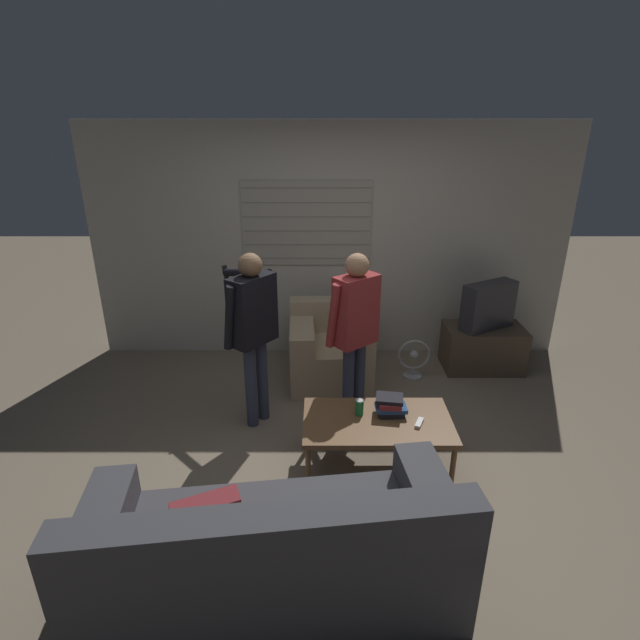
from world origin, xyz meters
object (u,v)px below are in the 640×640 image
at_px(coffee_table, 375,424).
at_px(book_stack, 388,406).
at_px(person_right_standing, 352,322).
at_px(armchair_beige, 328,349).
at_px(soda_can, 357,407).
at_px(couch_blue, 271,557).
at_px(tv, 486,305).
at_px(spare_remote, 417,423).
at_px(person_left_standing, 250,320).
at_px(floor_fan, 412,359).

height_order(coffee_table, book_stack, book_stack).
xyz_separation_m(person_right_standing, book_stack, (0.25, -0.55, -0.47)).
xyz_separation_m(armchair_beige, coffee_table, (0.33, -1.45, 0.07)).
xyz_separation_m(book_stack, soda_can, (-0.24, -0.01, -0.01)).
distance_m(couch_blue, tv, 3.53).
bearing_deg(spare_remote, tv, 84.07).
xyz_separation_m(person_left_standing, soda_can, (0.87, -0.58, -0.49)).
xyz_separation_m(coffee_table, soda_can, (-0.14, 0.08, 0.10)).
distance_m(tv, person_right_standing, 1.84).
bearing_deg(person_right_standing, soda_can, -127.46).
height_order(tv, floor_fan, tv).
bearing_deg(spare_remote, book_stack, 169.23).
relative_size(coffee_table, person_left_standing, 0.72).
distance_m(tv, floor_fan, 0.96).
bearing_deg(coffee_table, tv, 51.77).
height_order(armchair_beige, coffee_table, armchair_beige).
distance_m(coffee_table, book_stack, 0.17).
bearing_deg(person_right_standing, armchair_beige, 63.83).
height_order(person_left_standing, soda_can, person_left_standing).
bearing_deg(soda_can, floor_fan, 64.03).
relative_size(coffee_table, book_stack, 4.55).
xyz_separation_m(coffee_table, person_right_standing, (-0.15, 0.63, 0.58)).
bearing_deg(armchair_beige, couch_blue, 79.67).
height_order(coffee_table, soda_can, soda_can).
height_order(coffee_table, person_right_standing, person_right_standing).
bearing_deg(person_right_standing, coffee_table, -115.53).
bearing_deg(armchair_beige, floor_fan, 179.54).
height_order(couch_blue, armchair_beige, couch_blue).
distance_m(coffee_table, person_right_standing, 0.87).
xyz_separation_m(book_stack, spare_remote, (0.20, -0.14, -0.06)).
relative_size(person_right_standing, spare_remote, 11.67).
bearing_deg(spare_remote, person_left_standing, 175.80).
bearing_deg(person_right_standing, book_stack, -104.03).
distance_m(person_right_standing, book_stack, 0.76).
height_order(book_stack, spare_remote, book_stack).
height_order(book_stack, floor_fan, book_stack).
height_order(armchair_beige, tv, tv).
distance_m(book_stack, spare_remote, 0.25).
bearing_deg(spare_remote, armchair_beige, 137.40).
distance_m(person_left_standing, book_stack, 1.34).
bearing_deg(person_left_standing, floor_fan, -24.69).
xyz_separation_m(couch_blue, armchair_beige, (0.36, 2.62, 0.00)).
height_order(couch_blue, tv, tv).
xyz_separation_m(armchair_beige, book_stack, (0.44, -1.37, 0.18)).
bearing_deg(person_left_standing, person_right_standing, -54.53).
relative_size(soda_can, spare_remote, 0.93).
relative_size(armchair_beige, person_left_standing, 0.55).
height_order(person_right_standing, soda_can, person_right_standing).
distance_m(person_right_standing, spare_remote, 0.98).
bearing_deg(person_left_standing, soda_can, -86.26).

